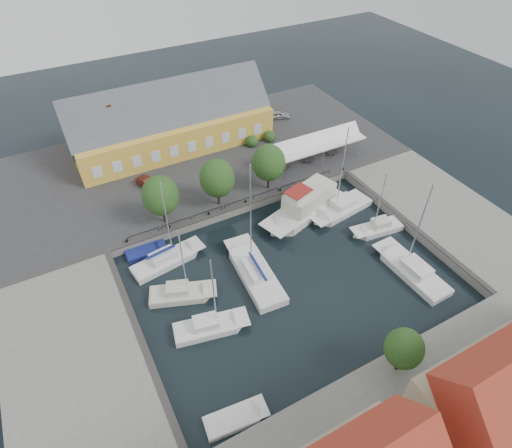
{
  "coord_description": "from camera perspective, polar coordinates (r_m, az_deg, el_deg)",
  "views": [
    {
      "loc": [
        -17.49,
        -26.57,
        34.5
      ],
      "look_at": [
        0.0,
        6.0,
        1.5
      ],
      "focal_mm": 30.0,
      "sensor_mm": 36.0,
      "label": 1
    }
  ],
  "objects": [
    {
      "name": "launch_nw",
      "position": [
        49.75,
        -14.51,
        -3.71
      ],
      "size": [
        4.63,
        1.94,
        0.88
      ],
      "color": "navy",
      "rests_on": "ground"
    },
    {
      "name": "launch_sw",
      "position": [
        37.6,
        -2.82,
        -24.57
      ],
      "size": [
        5.37,
        2.48,
        0.98
      ],
      "color": "silver",
      "rests_on": "ground"
    },
    {
      "name": "east_quay",
      "position": [
        57.61,
        23.72,
        1.48
      ],
      "size": [
        12.0,
        24.0,
        1.0
      ],
      "primitive_type": "cube",
      "color": "slate",
      "rests_on": "ground"
    },
    {
      "name": "east_boat_a",
      "position": [
        54.58,
        11.19,
        1.96
      ],
      "size": [
        9.28,
        4.21,
        12.61
      ],
      "color": "silver",
      "rests_on": "ground"
    },
    {
      "name": "quay_trees",
      "position": [
        51.04,
        -5.2,
        6.09
      ],
      "size": [
        18.2,
        4.2,
        6.3
      ],
      "color": "black",
      "rests_on": "north_quay"
    },
    {
      "name": "west_quay",
      "position": [
        42.19,
        -22.75,
        -17.05
      ],
      "size": [
        12.0,
        24.0,
        1.0
      ],
      "primitive_type": "cube",
      "color": "slate",
      "rests_on": "ground"
    },
    {
      "name": "center_sailboat",
      "position": [
        45.67,
        -0.11,
        -6.62
      ],
      "size": [
        3.87,
        10.69,
        14.15
      ],
      "color": "silver",
      "rests_on": "ground"
    },
    {
      "name": "west_boat_b",
      "position": [
        44.61,
        -9.91,
        -9.26
      ],
      "size": [
        7.14,
        4.54,
        9.56
      ],
      "color": "beige",
      "rests_on": "ground"
    },
    {
      "name": "warehouse",
      "position": [
        64.37,
        -11.84,
        13.0
      ],
      "size": [
        28.56,
        14.0,
        9.55
      ],
      "color": "gold",
      "rests_on": "north_quay"
    },
    {
      "name": "trawler",
      "position": [
        53.21,
        6.59,
        2.44
      ],
      "size": [
        12.64,
        7.08,
        5.0
      ],
      "color": "silver",
      "rests_on": "ground"
    },
    {
      "name": "west_boat_a",
      "position": [
        48.04,
        -11.79,
        -4.84
      ],
      "size": [
        8.6,
        3.6,
        11.12
      ],
      "color": "silver",
      "rests_on": "ground"
    },
    {
      "name": "ground",
      "position": [
        46.93,
        3.49,
        -5.67
      ],
      "size": [
        140.0,
        140.0,
        0.0
      ],
      "primitive_type": "plane",
      "color": "black",
      "rests_on": "ground"
    },
    {
      "name": "quay_edge_fittings",
      "position": [
        49.05,
        0.71,
        -1.23
      ],
      "size": [
        56.0,
        24.72,
        0.4
      ],
      "color": "#383533",
      "rests_on": "north_quay"
    },
    {
      "name": "east_boat_b",
      "position": [
        52.75,
        15.89,
        -0.66
      ],
      "size": [
        6.56,
        2.86,
        8.99
      ],
      "color": "silver",
      "rests_on": "ground"
    },
    {
      "name": "west_boat_c",
      "position": [
        41.82,
        -6.2,
        -13.59
      ],
      "size": [
        7.47,
        3.72,
        9.92
      ],
      "color": "silver",
      "rests_on": "ground"
    },
    {
      "name": "car_silver",
      "position": [
        71.49,
        3.04,
        14.32
      ],
      "size": [
        3.94,
        2.7,
        1.24
      ],
      "primitive_type": "imported",
      "rotation": [
        0.0,
        0.0,
        1.2
      ],
      "color": "#B8BCC0",
      "rests_on": "north_quay"
    },
    {
      "name": "east_boat_c",
      "position": [
        48.94,
        20.07,
        -5.96
      ],
      "size": [
        3.24,
        9.46,
        11.8
      ],
      "color": "silver",
      "rests_on": "ground"
    },
    {
      "name": "tent_canopy",
      "position": [
        60.23,
        8.07,
        10.55
      ],
      "size": [
        14.0,
        4.0,
        2.83
      ],
      "color": "white",
      "rests_on": "north_quay"
    },
    {
      "name": "car_red",
      "position": [
        57.21,
        -14.15,
        5.26
      ],
      "size": [
        2.65,
        4.04,
        1.26
      ],
      "primitive_type": "imported",
      "rotation": [
        0.0,
        0.0,
        0.38
      ],
      "color": "#5B1E14",
      "rests_on": "north_quay"
    },
    {
      "name": "north_quay",
      "position": [
        62.6,
        -7.46,
        8.48
      ],
      "size": [
        56.0,
        26.0,
        1.0
      ],
      "primitive_type": "cube",
      "color": "#2D2D30",
      "rests_on": "ground"
    },
    {
      "name": "townhouses",
      "position": [
        34.79,
        28.9,
        -22.51
      ],
      "size": [
        36.3,
        8.5,
        12.0
      ],
      "color": "#C2B795",
      "rests_on": "south_bank"
    },
    {
      "name": "south_bank",
      "position": [
        38.64,
        21.47,
        -25.42
      ],
      "size": [
        56.0,
        14.0,
        1.0
      ],
      "primitive_type": "cube",
      "color": "slate",
      "rests_on": "ground"
    }
  ]
}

